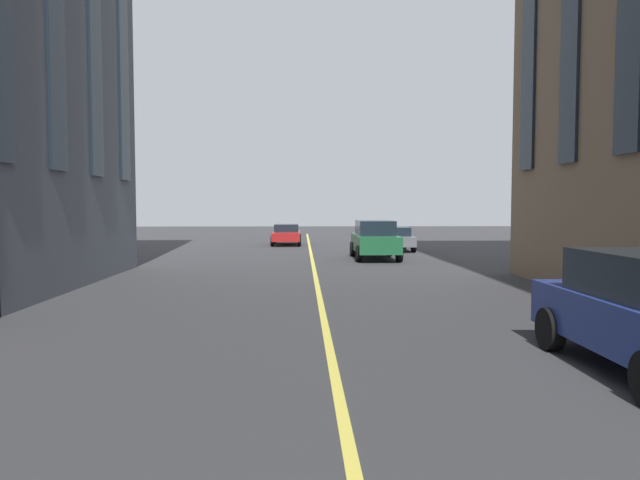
% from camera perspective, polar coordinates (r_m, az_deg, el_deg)
% --- Properties ---
extents(lane_centre_line, '(80.00, 0.16, 0.01)m').
position_cam_1_polar(lane_centre_line, '(14.33, 0.24, -7.06)').
color(lane_centre_line, '#D8C64C').
rests_on(lane_centre_line, ground_plane).
extents(car_red_trailing, '(4.40, 1.95, 1.37)m').
position_cam_1_polar(car_red_trailing, '(38.98, -3.29, 0.56)').
color(car_red_trailing, '#B21E1E').
rests_on(car_red_trailing, ground_plane).
extents(car_grey_far, '(4.40, 1.95, 1.37)m').
position_cam_1_polar(car_grey_far, '(34.33, 7.26, 0.16)').
color(car_grey_far, slate).
rests_on(car_grey_far, ground_plane).
extents(car_green_near, '(4.70, 2.14, 1.88)m').
position_cam_1_polar(car_green_near, '(28.63, 5.38, 0.08)').
color(car_green_near, '#1E6038').
rests_on(car_green_near, ground_plane).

